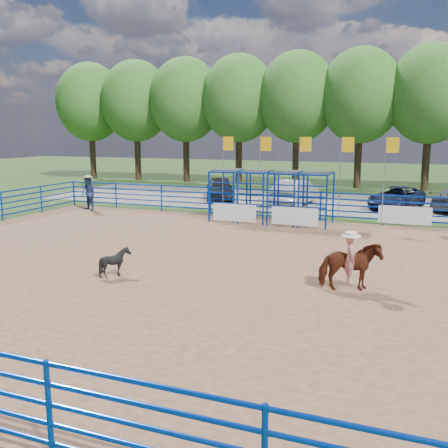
# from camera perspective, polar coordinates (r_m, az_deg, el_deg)

# --- Properties ---
(ground) EXTENTS (120.00, 120.00, 0.00)m
(ground) POSITION_cam_1_polar(r_m,az_deg,el_deg) (16.11, 4.48, -5.56)
(ground) COLOR #324F1F
(ground) RESTS_ON ground
(arena_dirt) EXTENTS (30.00, 20.00, 0.02)m
(arena_dirt) POSITION_cam_1_polar(r_m,az_deg,el_deg) (16.11, 4.48, -5.53)
(arena_dirt) COLOR #906648
(arena_dirt) RESTS_ON ground
(gravel_strip) EXTENTS (40.00, 10.00, 0.01)m
(gravel_strip) POSITION_cam_1_polar(r_m,az_deg,el_deg) (32.46, 13.14, 2.37)
(gravel_strip) COLOR gray
(gravel_strip) RESTS_ON ground
(horse_and_rider) EXTENTS (1.84, 1.31, 2.36)m
(horse_and_rider) POSITION_cam_1_polar(r_m,az_deg,el_deg) (14.46, 14.19, -4.27)
(horse_and_rider) COLOR #5D2412
(horse_and_rider) RESTS_ON arena_dirt
(calf) EXTENTS (0.96, 0.89, 0.91)m
(calf) POSITION_cam_1_polar(r_m,az_deg,el_deg) (15.85, -12.33, -4.27)
(calf) COLOR black
(calf) RESTS_ON arena_dirt
(spectator_cowboy) EXTENTS (1.11, 0.97, 1.99)m
(spectator_cowboy) POSITION_cam_1_polar(r_m,az_deg,el_deg) (29.45, -15.23, 3.44)
(spectator_cowboy) COLOR navy
(spectator_cowboy) RESTS_ON arena_dirt
(car_a) EXTENTS (3.28, 4.69, 1.48)m
(car_a) POSITION_cam_1_polar(r_m,az_deg,el_deg) (33.35, -0.48, 4.15)
(car_a) COLOR black
(car_a) RESTS_ON gravel_strip
(car_b) EXTENTS (2.10, 4.95, 1.59)m
(car_b) POSITION_cam_1_polar(r_m,az_deg,el_deg) (30.87, 8.12, 3.62)
(car_b) COLOR gray
(car_b) RESTS_ON gravel_strip
(car_c) EXTENTS (3.47, 5.02, 1.27)m
(car_c) POSITION_cam_1_polar(r_m,az_deg,el_deg) (30.96, 19.12, 2.88)
(car_c) COLOR #161C38
(car_c) RESTS_ON gravel_strip
(perimeter_fence) EXTENTS (30.10, 20.10, 1.50)m
(perimeter_fence) POSITION_cam_1_polar(r_m,az_deg,el_deg) (15.92, 4.52, -2.97)
(perimeter_fence) COLOR #0732A7
(perimeter_fence) RESTS_ON ground
(chute_assembly) EXTENTS (19.32, 2.41, 4.20)m
(chute_assembly) POSITION_cam_1_polar(r_m,az_deg,el_deg) (24.72, 6.19, 3.03)
(chute_assembly) COLOR #0732A7
(chute_assembly) RESTS_ON ground
(treeline) EXTENTS (56.40, 6.40, 11.24)m
(treeline) POSITION_cam_1_polar(r_m,az_deg,el_deg) (41.20, 15.42, 14.44)
(treeline) COLOR #3F2B19
(treeline) RESTS_ON ground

